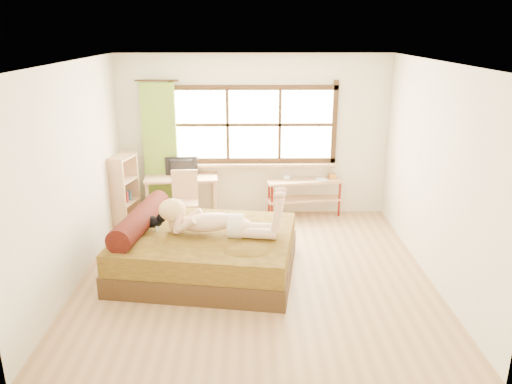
{
  "coord_description": "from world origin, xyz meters",
  "views": [
    {
      "loc": [
        -0.07,
        -5.96,
        3.08
      ],
      "look_at": [
        0.01,
        0.2,
        1.05
      ],
      "focal_mm": 35.0,
      "sensor_mm": 36.0,
      "label": 1
    }
  ],
  "objects_px": {
    "woman": "(217,210)",
    "chair": "(185,196)",
    "pipe_shelf": "(305,190)",
    "bookshelf": "(124,191)",
    "desk": "(182,182)",
    "kitten": "(151,220)",
    "bed": "(202,250)"
  },
  "relations": [
    {
      "from": "bed",
      "to": "woman",
      "type": "height_order",
      "value": "woman"
    },
    {
      "from": "kitten",
      "to": "pipe_shelf",
      "type": "relative_size",
      "value": 0.26
    },
    {
      "from": "kitten",
      "to": "bookshelf",
      "type": "height_order",
      "value": "bookshelf"
    },
    {
      "from": "bed",
      "to": "woman",
      "type": "xyz_separation_m",
      "value": [
        0.2,
        -0.06,
        0.59
      ]
    },
    {
      "from": "chair",
      "to": "bookshelf",
      "type": "relative_size",
      "value": 0.79
    },
    {
      "from": "chair",
      "to": "bookshelf",
      "type": "xyz_separation_m",
      "value": [
        -0.97,
        0.04,
        0.08
      ]
    },
    {
      "from": "woman",
      "to": "desk",
      "type": "relative_size",
      "value": 1.28
    },
    {
      "from": "pipe_shelf",
      "to": "bookshelf",
      "type": "distance_m",
      "value": 2.99
    },
    {
      "from": "desk",
      "to": "kitten",
      "type": "bearing_deg",
      "value": -99.23
    },
    {
      "from": "chair",
      "to": "bed",
      "type": "bearing_deg",
      "value": -79.56
    },
    {
      "from": "woman",
      "to": "chair",
      "type": "xyz_separation_m",
      "value": [
        -0.62,
        1.63,
        -0.38
      ]
    },
    {
      "from": "woman",
      "to": "chair",
      "type": "height_order",
      "value": "woman"
    },
    {
      "from": "kitten",
      "to": "pipe_shelf",
      "type": "bearing_deg",
      "value": 50.01
    },
    {
      "from": "woman",
      "to": "kitten",
      "type": "height_order",
      "value": "woman"
    },
    {
      "from": "bookshelf",
      "to": "pipe_shelf",
      "type": "bearing_deg",
      "value": 22.48
    },
    {
      "from": "desk",
      "to": "pipe_shelf",
      "type": "distance_m",
      "value": 2.08
    },
    {
      "from": "kitten",
      "to": "desk",
      "type": "bearing_deg",
      "value": 93.72
    },
    {
      "from": "desk",
      "to": "bookshelf",
      "type": "xyz_separation_m",
      "value": [
        -0.88,
        -0.32,
        -0.04
      ]
    },
    {
      "from": "kitten",
      "to": "pipe_shelf",
      "type": "distance_m",
      "value": 2.98
    },
    {
      "from": "desk",
      "to": "pipe_shelf",
      "type": "relative_size",
      "value": 0.94
    },
    {
      "from": "woman",
      "to": "desk",
      "type": "xyz_separation_m",
      "value": [
        -0.71,
        1.99,
        -0.25
      ]
    },
    {
      "from": "desk",
      "to": "chair",
      "type": "bearing_deg",
      "value": -79.93
    },
    {
      "from": "kitten",
      "to": "pipe_shelf",
      "type": "xyz_separation_m",
      "value": [
        2.23,
        1.96,
        -0.22
      ]
    },
    {
      "from": "woman",
      "to": "pipe_shelf",
      "type": "relative_size",
      "value": 1.2
    },
    {
      "from": "pipe_shelf",
      "to": "bookshelf",
      "type": "height_order",
      "value": "bookshelf"
    },
    {
      "from": "woman",
      "to": "kitten",
      "type": "relative_size",
      "value": 4.67
    },
    {
      "from": "kitten",
      "to": "bookshelf",
      "type": "bearing_deg",
      "value": 124.02
    },
    {
      "from": "woman",
      "to": "chair",
      "type": "relative_size",
      "value": 1.68
    },
    {
      "from": "bed",
      "to": "desk",
      "type": "distance_m",
      "value": 2.03
    },
    {
      "from": "desk",
      "to": "chair",
      "type": "height_order",
      "value": "chair"
    },
    {
      "from": "chair",
      "to": "pipe_shelf",
      "type": "height_order",
      "value": "chair"
    },
    {
      "from": "woman",
      "to": "pipe_shelf",
      "type": "bearing_deg",
      "value": 65.88
    }
  ]
}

